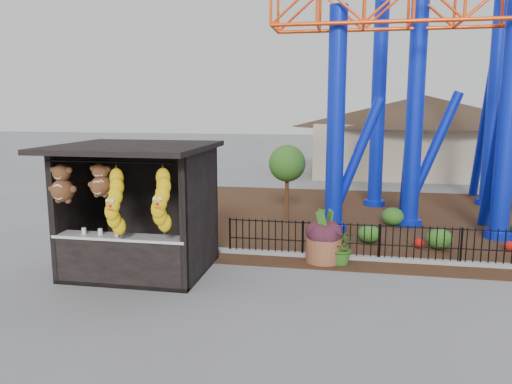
% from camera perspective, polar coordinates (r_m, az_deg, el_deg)
% --- Properties ---
extents(ground, '(120.00, 120.00, 0.00)m').
position_cam_1_polar(ground, '(10.86, -0.48, -11.85)').
color(ground, slate).
rests_on(ground, ground).
extents(mulch_bed, '(18.00, 12.00, 0.02)m').
position_cam_1_polar(mulch_bed, '(18.45, 16.79, -3.11)').
color(mulch_bed, '#331E11').
rests_on(mulch_bed, ground).
extents(curb, '(18.00, 0.18, 0.12)m').
position_cam_1_polar(curb, '(13.64, 18.97, -7.55)').
color(curb, gray).
rests_on(curb, ground).
extents(prize_booth, '(3.50, 3.40, 3.12)m').
position_cam_1_polar(prize_booth, '(12.14, -13.77, -2.24)').
color(prize_booth, black).
rests_on(prize_booth, ground).
extents(picket_fence, '(12.20, 0.06, 1.00)m').
position_cam_1_polar(picket_fence, '(13.69, 22.82, -5.81)').
color(picket_fence, black).
rests_on(picket_fence, ground).
extents(roller_coaster, '(11.00, 6.37, 10.82)m').
position_cam_1_polar(roller_coaster, '(18.56, 21.32, 16.73)').
color(roller_coaster, '#0B21C7').
rests_on(roller_coaster, ground).
extents(terracotta_planter, '(1.06, 1.06, 0.65)m').
position_cam_1_polar(terracotta_planter, '(13.14, 7.73, -6.54)').
color(terracotta_planter, brown).
rests_on(terracotta_planter, ground).
extents(planter_foliage, '(0.70, 0.70, 0.64)m').
position_cam_1_polar(planter_foliage, '(12.97, 7.80, -3.80)').
color(planter_foliage, '#361520').
rests_on(planter_foliage, terracotta_planter).
extents(potted_plant, '(0.98, 0.90, 0.92)m').
position_cam_1_polar(potted_plant, '(12.97, 9.85, -6.21)').
color(potted_plant, '#204E17').
rests_on(potted_plant, ground).
extents(landscaping, '(8.65, 3.79, 0.60)m').
position_cam_1_polar(landscaping, '(16.11, 20.50, -4.17)').
color(landscaping, '#2A5719').
rests_on(landscaping, mulch_bed).
extents(pavilion, '(15.00, 15.00, 4.80)m').
position_cam_1_polar(pavilion, '(30.18, 18.52, 7.56)').
color(pavilion, '#BFAD8C').
rests_on(pavilion, ground).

